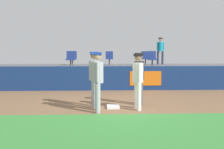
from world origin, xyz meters
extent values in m
plane|color=brown|center=(0.00, 0.00, 0.00)|extent=(60.00, 60.00, 0.00)
cube|color=#388438|center=(0.00, -2.38, 0.00)|extent=(18.00, 2.80, 0.01)
cube|color=white|center=(-0.07, -0.15, 0.04)|extent=(0.40, 0.40, 0.08)
cylinder|color=white|center=(0.68, -0.22, 0.43)|extent=(0.15, 0.15, 0.86)
cylinder|color=white|center=(0.70, -0.53, 0.43)|extent=(0.15, 0.15, 0.86)
cylinder|color=white|center=(0.69, -0.38, 1.17)|extent=(0.36, 0.36, 0.61)
sphere|color=#8C6647|center=(0.69, -0.38, 1.64)|extent=(0.23, 0.23, 0.23)
cube|color=black|center=(0.69, -0.38, 1.72)|extent=(0.26, 0.26, 0.08)
cylinder|color=white|center=(0.67, -0.18, 1.19)|extent=(0.09, 0.09, 0.57)
cylinder|color=white|center=(0.71, -0.58, 1.19)|extent=(0.09, 0.09, 0.57)
ellipsoid|color=brown|center=(0.77, -0.17, 0.94)|extent=(0.14, 0.21, 0.28)
cylinder|color=#9EA3AD|center=(-0.71, 0.15, 0.45)|extent=(0.15, 0.15, 0.89)
cylinder|color=#9EA3AD|center=(-0.66, -0.17, 0.45)|extent=(0.15, 0.15, 0.89)
cylinder|color=#9EA3AD|center=(-0.69, -0.01, 1.21)|extent=(0.40, 0.40, 0.63)
sphere|color=#8C6647|center=(-0.69, -0.01, 1.70)|extent=(0.23, 0.23, 0.23)
cube|color=#193899|center=(-0.69, -0.01, 1.78)|extent=(0.28, 0.28, 0.08)
cylinder|color=#9EA3AD|center=(-0.72, 0.20, 1.23)|extent=(0.09, 0.09, 0.59)
cylinder|color=#9EA3AD|center=(-0.65, -0.21, 1.23)|extent=(0.09, 0.09, 0.59)
cylinder|color=#9EA3AD|center=(-0.56, -0.49, 0.44)|extent=(0.15, 0.15, 0.88)
cylinder|color=#9EA3AD|center=(-0.56, -0.81, 0.44)|extent=(0.15, 0.15, 0.88)
cylinder|color=#9EA3AD|center=(-0.56, -0.65, 1.19)|extent=(0.35, 0.35, 0.62)
sphere|color=tan|center=(-0.56, -0.65, 1.68)|extent=(0.23, 0.23, 0.23)
cube|color=#193899|center=(-0.56, -0.65, 1.76)|extent=(0.25, 0.25, 0.08)
cylinder|color=#9EA3AD|center=(-0.55, -0.44, 1.21)|extent=(0.09, 0.09, 0.58)
cylinder|color=#9EA3AD|center=(-0.56, -0.85, 1.21)|extent=(0.09, 0.09, 0.58)
cylinder|color=#4C4C51|center=(0.80, 0.52, 0.44)|extent=(0.15, 0.15, 0.88)
cylinder|color=#4C4C51|center=(0.88, 0.21, 0.44)|extent=(0.15, 0.15, 0.88)
cylinder|color=black|center=(0.84, 0.37, 1.18)|extent=(0.41, 0.41, 0.62)
sphere|color=tan|center=(0.84, 0.37, 1.67)|extent=(0.23, 0.23, 0.23)
cube|color=black|center=(0.84, 0.37, 1.74)|extent=(0.29, 0.29, 0.08)
cylinder|color=black|center=(0.79, 0.56, 1.20)|extent=(0.09, 0.09, 0.58)
cylinder|color=black|center=(0.89, 0.17, 1.20)|extent=(0.09, 0.09, 0.58)
cube|color=navy|center=(0.00, 3.67, 0.57)|extent=(18.00, 0.24, 1.14)
cube|color=orange|center=(1.62, 3.54, 0.57)|extent=(1.50, 0.02, 0.69)
cube|color=#59595E|center=(0.00, 6.24, 0.52)|extent=(18.00, 4.80, 1.03)
cylinder|color=#4C4C51|center=(-0.01, 6.84, 1.23)|extent=(0.08, 0.08, 0.40)
cube|color=navy|center=(-0.01, 6.84, 1.43)|extent=(0.45, 0.44, 0.08)
cube|color=navy|center=(-0.01, 7.03, 1.67)|extent=(0.45, 0.06, 0.40)
cylinder|color=#4C4C51|center=(2.19, 6.84, 1.23)|extent=(0.08, 0.08, 0.40)
cube|color=navy|center=(2.19, 6.84, 1.43)|extent=(0.45, 0.44, 0.08)
cube|color=navy|center=(2.19, 7.03, 1.67)|extent=(0.45, 0.06, 0.40)
cylinder|color=#4C4C51|center=(-2.22, 6.84, 1.23)|extent=(0.08, 0.08, 0.40)
cube|color=navy|center=(-2.22, 6.84, 1.43)|extent=(0.47, 0.44, 0.08)
cube|color=navy|center=(-2.22, 7.03, 1.67)|extent=(0.47, 0.06, 0.40)
cylinder|color=#4C4C51|center=(2.24, 5.04, 1.23)|extent=(0.08, 0.08, 0.40)
cube|color=navy|center=(2.24, 5.04, 1.43)|extent=(0.45, 0.44, 0.08)
cube|color=navy|center=(2.24, 5.23, 1.67)|extent=(0.45, 0.06, 0.40)
cylinder|color=#4C4C51|center=(-2.09, 5.04, 1.23)|extent=(0.08, 0.08, 0.40)
cube|color=navy|center=(-2.09, 5.04, 1.43)|extent=(0.48, 0.44, 0.08)
cube|color=navy|center=(-2.09, 5.23, 1.67)|extent=(0.48, 0.06, 0.40)
cylinder|color=#33384C|center=(3.46, 7.78, 1.46)|extent=(0.14, 0.14, 0.84)
cylinder|color=#33384C|center=(3.15, 7.77, 1.46)|extent=(0.14, 0.14, 0.84)
cylinder|color=teal|center=(3.31, 7.78, 2.17)|extent=(0.34, 0.34, 0.59)
sphere|color=tan|center=(3.31, 7.78, 2.64)|extent=(0.22, 0.22, 0.22)
cube|color=black|center=(3.31, 7.78, 2.71)|extent=(0.24, 0.24, 0.08)
cylinder|color=teal|center=(3.50, 7.79, 2.19)|extent=(0.09, 0.09, 0.55)
cylinder|color=teal|center=(3.11, 7.76, 2.19)|extent=(0.09, 0.09, 0.55)
camera|label=1|loc=(-0.40, -7.97, 1.78)|focal=39.40mm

